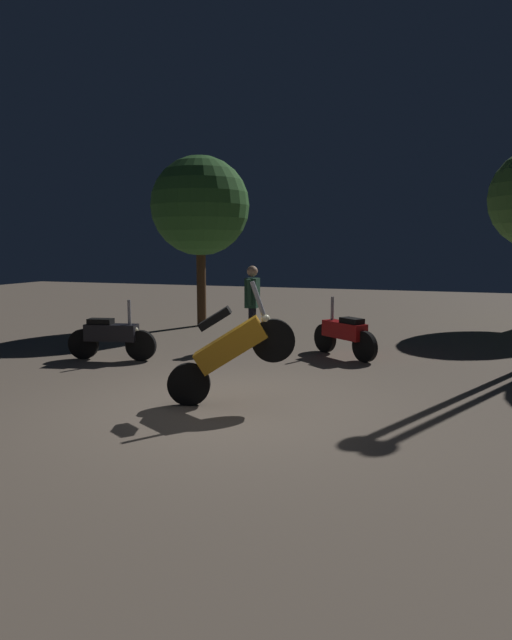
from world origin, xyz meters
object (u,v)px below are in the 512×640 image
Objects in this scene: motorcycle_black_parked_left at (111,336)px; person_rider_beside at (252,299)px; motorcycle_red_parked_right at (344,334)px; motorcycle_orange_foreground at (230,349)px.

motorcycle_black_parked_left is 0.99× the size of person_rider_beside.
motorcycle_red_parked_right is (3.97, 1.66, 0.00)m from motorcycle_black_parked_left.
motorcycle_orange_foreground reaches higher than motorcycle_black_parked_left.
person_rider_beside is at bearing 87.58° from motorcycle_orange_foreground.
motorcycle_black_parked_left is at bearing -137.55° from person_rider_beside.
motorcycle_black_parked_left is at bearing 129.81° from motorcycle_orange_foreground.
motorcycle_orange_foreground is at bearing -79.19° from person_rider_beside.
motorcycle_orange_foreground is at bearing 114.92° from motorcycle_red_parked_right.
motorcycle_red_parked_right is 2.13m from person_rider_beside.
motorcycle_orange_foreground is 4.26m from person_rider_beside.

